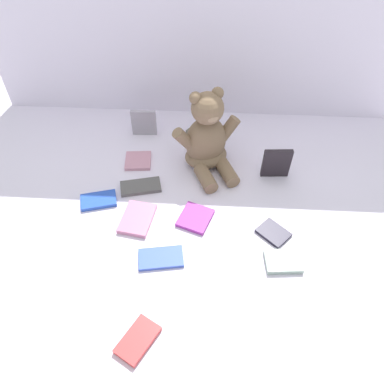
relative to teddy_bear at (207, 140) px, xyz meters
name	(u,v)px	position (x,y,z in m)	size (l,w,h in m)	color
ground_plane	(189,190)	(-0.05, -0.14, -0.11)	(3.20, 3.20, 0.00)	silver
backdrop_drape	(197,18)	(-0.05, 0.33, 0.28)	(1.60, 0.03, 0.79)	white
teddy_bear	(207,140)	(0.00, 0.00, 0.00)	(0.25, 0.26, 0.30)	#7A6047
book_case_0	(137,219)	(-0.21, -0.28, -0.10)	(0.10, 0.13, 0.02)	#B96B8F
book_case_1	(204,132)	(-0.02, 0.18, -0.11)	(0.09, 0.11, 0.01)	#5A5747
book_case_2	(195,218)	(-0.03, -0.27, -0.11)	(0.10, 0.11, 0.01)	#942D91
book_case_3	(138,340)	(-0.15, -0.67, -0.10)	(0.07, 0.12, 0.02)	#D23A3B
book_case_4	(141,187)	(-0.22, -0.14, -0.11)	(0.07, 0.14, 0.01)	#504D4B
book_case_5	(283,261)	(0.24, -0.42, -0.10)	(0.08, 0.11, 0.02)	#8DA395
book_case_6	(273,233)	(0.22, -0.31, -0.11)	(0.07, 0.09, 0.01)	black
book_case_7	(144,123)	(-0.25, 0.16, -0.06)	(0.10, 0.02, 0.11)	#9A939E
book_case_8	(276,163)	(0.25, -0.05, -0.05)	(0.10, 0.02, 0.12)	black
book_case_9	(138,161)	(-0.25, -0.01, -0.11)	(0.09, 0.09, 0.01)	#BD8093
book_case_10	(99,200)	(-0.36, -0.21, -0.11)	(0.07, 0.12, 0.01)	#264CB6
book_case_11	(161,258)	(-0.12, -0.43, -0.11)	(0.07, 0.13, 0.01)	#3853BB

